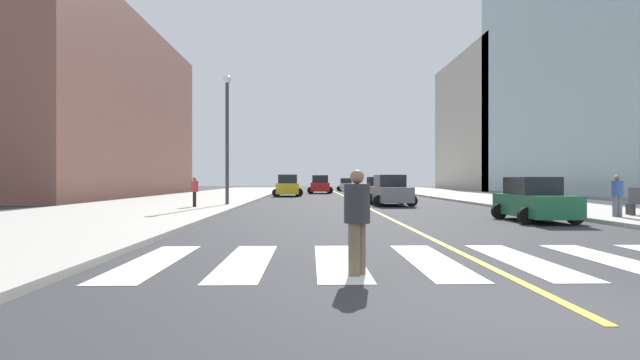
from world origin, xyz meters
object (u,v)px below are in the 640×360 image
Objects in this scene: car_silver_seventh at (379,186)px; car_gray_nearest at (390,191)px; street_lamp at (227,129)px; car_blue_fourth at (379,189)px; car_yellow_third at (288,186)px; car_red_sixth at (320,185)px; pedestrian_crossing at (357,217)px; pedestrian_waiting_east at (617,194)px; pedestrian_walking_west at (195,190)px; car_white_fifth at (346,185)px; car_green_second at (534,201)px.

car_gray_nearest is at bearing 80.24° from car_silver_seventh.
car_blue_fourth is at bearing 40.10° from street_lamp.
car_red_sixth is (3.32, 9.01, 0.01)m from car_yellow_third.
car_blue_fourth is 0.85× the size of car_red_sixth.
car_blue_fourth is 1.01× the size of car_silver_seventh.
car_blue_fourth is 2.32× the size of pedestrian_crossing.
pedestrian_waiting_east is 19.43m from pedestrian_walking_west.
car_blue_fourth is (0.38, 7.25, -0.04)m from car_gray_nearest.
car_red_sixth is (-4.16, 17.39, 0.14)m from car_blue_fourth.
car_red_sixth is at bearing 23.29° from car_silver_seventh.
pedestrian_walking_west is (-11.18, -38.97, 0.19)m from car_white_fifth.
car_green_second is 2.33× the size of pedestrian_waiting_east.
car_green_second is 2.16× the size of pedestrian_crossing.
car_white_fifth reaches higher than pedestrian_crossing.
car_blue_fourth is at bearing 91.39° from car_white_fifth.
street_lamp is (-9.81, -1.34, 3.70)m from car_gray_nearest.
car_blue_fourth is 28.13m from car_white_fifth.
pedestrian_walking_west is at bearing 62.63° from car_silver_seventh.
car_blue_fourth reaches higher than pedestrian_waiting_east.
car_red_sixth is 0.63× the size of street_lamp.
car_green_second is 36.24m from car_red_sixth.
pedestrian_walking_west is 4.41m from street_lamp.
car_gray_nearest is 0.90× the size of car_red_sixth.
street_lamp is (-2.72, -16.97, 3.61)m from car_yellow_third.
car_red_sixth is at bearing -83.70° from car_gray_nearest.
car_blue_fourth reaches higher than car_white_fifth.
street_lamp reaches higher than car_yellow_third.
car_gray_nearest is 2.45× the size of pedestrian_crossing.
car_yellow_third is 29.77m from pedestrian_waiting_east.
car_white_fifth is 40.54m from pedestrian_walking_west.
car_white_fifth is at bearing -147.28° from pedestrian_crossing.
street_lamp reaches higher than pedestrian_waiting_east.
car_green_second is at bearing 105.87° from car_gray_nearest.
car_red_sixth is at bearing -78.06° from car_green_second.
street_lamp is at bearing 154.89° from pedestrian_waiting_east.
pedestrian_walking_west is at bearing 74.69° from car_white_fifth.
pedestrian_waiting_east is 0.22× the size of street_lamp.
street_lamp reaches higher than car_red_sixth.
pedestrian_waiting_east is at bearing 120.96° from car_gray_nearest.
car_red_sixth is 29.17m from pedestrian_walking_west.
car_blue_fourth reaches higher than pedestrian_walking_west.
car_gray_nearest is 17.16m from car_yellow_third.
car_white_fifth is 8.02m from car_silver_seventh.
car_silver_seventh is at bearing 65.58° from street_lamp.
car_blue_fourth is 2.56× the size of pedestrian_walking_west.
street_lamp reaches higher than car_silver_seventh.
car_yellow_third is 0.62× the size of street_lamp.
pedestrian_waiting_east is 1.02× the size of pedestrian_walking_west.
car_yellow_third is 0.98× the size of car_red_sixth.
car_yellow_third is 19.64m from pedestrian_walking_west.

